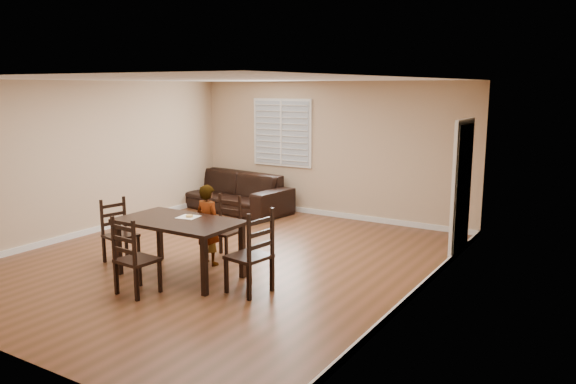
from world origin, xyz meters
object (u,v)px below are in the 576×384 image
object	(u,v)px
chair_right	(257,257)
chair_near	(228,229)
dining_table	(179,226)
chair_far	(129,261)
donut	(189,216)
chair_left	(117,233)
child	(208,225)
sofa	(231,191)

from	to	relation	value
chair_right	chair_near	bearing A→B (deg)	-121.91
dining_table	chair_near	bearing A→B (deg)	90.08
chair_far	donut	size ratio (longest dim) A/B	9.59
chair_far	chair_right	bearing A→B (deg)	-141.73
chair_left	chair_right	distance (m)	2.60
chair_left	child	world-z (taller)	child
chair_far	child	bearing A→B (deg)	-85.97
dining_table	sofa	xyz separation A→B (m)	(-2.00, 3.78, -0.32)
child	dining_table	bearing A→B (deg)	95.64
dining_table	sofa	bearing A→B (deg)	117.96
chair_far	chair_right	xyz separation A→B (m)	(1.32, 0.88, 0.04)
chair_near	child	bearing A→B (deg)	-90.57
donut	dining_table	bearing A→B (deg)	-96.47
dining_table	chair_left	world-z (taller)	chair_left
chair_left	child	distance (m)	1.43
chair_left	child	xyz separation A→B (m)	(1.29, 0.59, 0.17)
chair_near	chair_far	distance (m)	1.98
chair_near	chair_left	xyz separation A→B (m)	(-1.29, -1.05, -0.00)
chair_far	chair_right	world-z (taller)	chair_right
child	sofa	xyz separation A→B (m)	(-2.00, 3.16, -0.21)
chair_near	donut	size ratio (longest dim) A/B	9.09
chair_left	child	bearing A→B (deg)	-53.30
chair_near	child	world-z (taller)	child
dining_table	chair_far	distance (m)	0.94
chair_right	child	world-z (taller)	child
donut	sofa	xyz separation A→B (m)	(-2.02, 3.59, -0.43)
chair_left	donut	world-z (taller)	chair_left
dining_table	child	xyz separation A→B (m)	(0.00, 0.62, -0.11)
chair_far	child	size ratio (longest dim) A/B	0.85
dining_table	child	world-z (taller)	child
child	donut	distance (m)	0.48
dining_table	chair_near	distance (m)	1.11
dining_table	chair_right	size ratio (longest dim) A/B	1.56
dining_table	donut	size ratio (longest dim) A/B	16.15
chair_far	child	world-z (taller)	child
dining_table	chair_left	xyz separation A→B (m)	(-1.29, 0.03, -0.28)
sofa	chair_left	bearing A→B (deg)	-71.16
chair_near	chair_right	distance (m)	1.71
chair_near	donut	bearing A→B (deg)	-89.28
chair_left	chair_right	world-z (taller)	chair_right
chair_right	donut	size ratio (longest dim) A/B	10.34
chair_near	chair_far	world-z (taller)	chair_far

